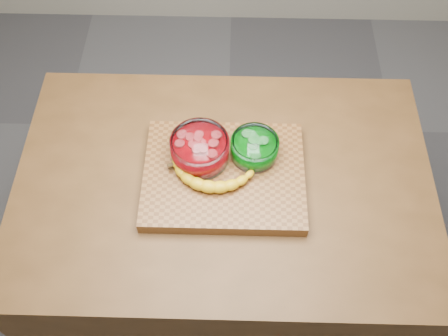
{
  "coord_description": "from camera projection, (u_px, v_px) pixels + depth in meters",
  "views": [
    {
      "loc": [
        0.02,
        -0.75,
        2.11
      ],
      "look_at": [
        0.0,
        0.0,
        0.96
      ],
      "focal_mm": 40.0,
      "sensor_mm": 36.0,
      "label": 1
    }
  ],
  "objects": [
    {
      "name": "ground",
      "position": [
        224.0,
        287.0,
        2.18
      ],
      "size": [
        3.5,
        3.5,
        0.0
      ],
      "primitive_type": "plane",
      "color": "#57565B",
      "rests_on": "ground"
    },
    {
      "name": "banana",
      "position": [
        212.0,
        176.0,
        1.36
      ],
      "size": [
        0.26,
        0.13,
        0.04
      ],
      "primitive_type": null,
      "color": "gold",
      "rests_on": "cutting_board"
    },
    {
      "name": "counter",
      "position": [
        224.0,
        244.0,
        1.8
      ],
      "size": [
        1.2,
        0.8,
        0.9
      ],
      "primitive_type": "cube",
      "color": "#523418",
      "rests_on": "ground"
    },
    {
      "name": "bowl_red",
      "position": [
        200.0,
        149.0,
        1.39
      ],
      "size": [
        0.16,
        0.16,
        0.08
      ],
      "color": "white",
      "rests_on": "cutting_board"
    },
    {
      "name": "cutting_board",
      "position": [
        224.0,
        176.0,
        1.41
      ],
      "size": [
        0.45,
        0.35,
        0.04
      ],
      "primitive_type": "cube",
      "color": "brown",
      "rests_on": "counter"
    },
    {
      "name": "bowl_green",
      "position": [
        254.0,
        148.0,
        1.4
      ],
      "size": [
        0.13,
        0.13,
        0.06
      ],
      "color": "white",
      "rests_on": "cutting_board"
    }
  ]
}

